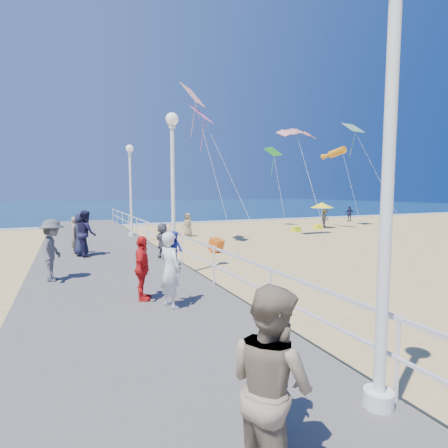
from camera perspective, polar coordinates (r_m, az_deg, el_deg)
name	(u,v)px	position (r m, az deg, el deg)	size (l,w,h in m)	color
ground	(298,264)	(15.07, 11.94, -6.35)	(160.00, 160.00, 0.00)	#D5B66F
ocean	(113,206)	(77.47, -17.62, 2.83)	(160.00, 90.00, 0.05)	#0D2C4F
surf_line	(169,223)	(33.70, -8.99, 0.15)	(160.00, 1.20, 0.04)	white
boardwalk	(111,277)	(12.31, -17.92, -8.18)	(5.00, 44.00, 0.40)	slate
railing	(182,241)	(12.60, -6.90, -2.79)	(0.05, 42.00, 0.55)	white
lamp_post_near	(390,135)	(4.51, 25.45, 13.05)	(0.44, 0.44, 5.32)	white
lamp_post_mid	(173,173)	(12.40, -8.37, 8.23)	(0.44, 0.44, 5.32)	white
lamp_post_far	(130,181)	(21.20, -15.03, 6.87)	(0.44, 0.44, 5.32)	white
woman_holding_toddler	(170,270)	(8.01, -8.79, -7.40)	(0.63, 0.41, 1.72)	silver
toddler_held	(174,250)	(8.11, -8.09, -4.19)	(0.42, 0.33, 0.87)	#343DC4
spectator_0	(275,367)	(4.00, 8.38, -22.15)	(0.56, 0.37, 1.54)	#1B1C3C
spectator_1	(271,386)	(3.42, 7.73, -24.67)	(0.88, 0.69, 1.82)	gray
spectator_2	(52,250)	(11.40, -26.23, -3.84)	(1.18, 0.68, 1.82)	#4F5053
spectator_3	(142,268)	(8.66, -13.22, -7.07)	(0.92, 0.38, 1.56)	red
spectator_4	(81,234)	(15.39, -22.31, -1.58)	(0.86, 0.56, 1.75)	#161A31
spectator_5	(163,241)	(13.84, -9.98, -2.71)	(1.31, 0.42, 1.41)	slate
spectator_6	(76,235)	(15.90, -22.95, -1.71)	(0.57, 0.38, 1.58)	#846E5B
spectator_7	(86,233)	(15.23, -21.61, -1.41)	(0.91, 0.71, 1.87)	#1B1937
beach_walker_a	(325,218)	(30.87, 16.13, 0.91)	(0.99, 0.57, 1.53)	#5E5D62
beach_walker_b	(350,214)	(37.62, 19.81, 1.59)	(0.92, 0.38, 1.57)	#1F1B3B
beach_walker_c	(188,225)	(23.58, -5.93, -0.12)	(0.78, 0.51, 1.59)	#847A5B
box_kite	(216,246)	(17.39, -1.30, -3.68)	(0.55, 0.55, 0.60)	red
beach_umbrella	(322,205)	(29.88, 15.69, 2.98)	(1.90, 1.90, 2.14)	white
beach_chair_left	(318,227)	(29.10, 15.11, -0.43)	(0.55, 0.55, 0.40)	#FFF81A
beach_chair_right	(296,229)	(26.69, 11.66, -0.86)	(0.55, 0.55, 0.40)	#D8E618
kite_parafoil	(297,131)	(23.44, 11.87, 14.64)	(2.67, 0.90, 0.30)	red
kite_windsock	(337,152)	(29.30, 17.99, 11.09)	(0.56, 0.56, 2.29)	orange
kite_diamond_pink	(202,115)	(19.42, -3.58, 17.34)	(1.21, 1.21, 0.02)	#DB5196
kite_diamond_multi	(353,128)	(31.83, 20.32, 14.52)	(1.51, 1.51, 0.02)	blue
kite_diamond_green	(273,152)	(30.27, 8.00, 11.60)	(1.24, 1.24, 0.02)	green
kite_diamond_redwhite	(193,95)	(20.33, -5.07, 20.20)	(1.41, 1.41, 0.02)	#EC4D1B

